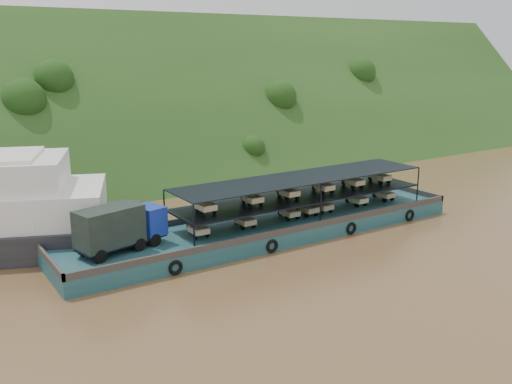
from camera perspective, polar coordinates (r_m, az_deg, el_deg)
ground at (r=48.04m, az=3.97°, el=-4.12°), size 160.00×160.00×0.00m
hillside at (r=78.84m, az=-12.00°, el=2.84°), size 140.00×39.60×39.60m
cargo_barge at (r=46.40m, az=0.25°, el=-3.30°), size 35.00×7.18×4.54m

